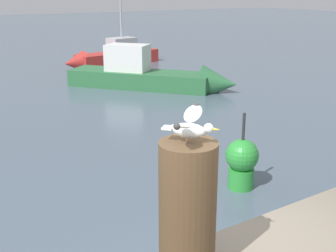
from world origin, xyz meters
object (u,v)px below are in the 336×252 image
object	(u,v)px
mooring_post	(188,207)
seagull	(189,126)
channel_buoy	(242,162)
boat_green	(156,76)
boat_red	(110,57)

from	to	relation	value
mooring_post	seagull	bearing A→B (deg)	-50.14
mooring_post	channel_buoy	bearing A→B (deg)	41.50
boat_green	boat_red	bearing A→B (deg)	81.33
boat_red	channel_buoy	bearing A→B (deg)	-106.49
mooring_post	seagull	xyz separation A→B (m)	(0.00, -0.00, 0.60)
seagull	boat_green	size ratio (longest dim) A/B	0.09
mooring_post	boat_red	xyz separation A→B (m)	(6.93, 15.47, -1.39)
channel_buoy	boat_red	bearing A→B (deg)	73.51
boat_red	seagull	bearing A→B (deg)	-114.10
seagull	boat_red	size ratio (longest dim) A/B	0.10
seagull	boat_green	distance (m)	12.16
boat_red	boat_green	bearing A→B (deg)	-98.67
mooring_post	channel_buoy	distance (m)	4.44
boat_green	seagull	bearing A→B (deg)	-120.76
boat_red	boat_green	distance (m)	5.23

